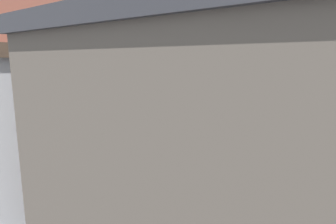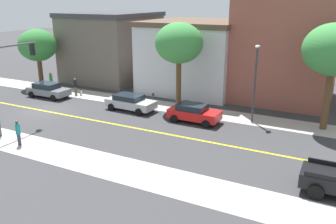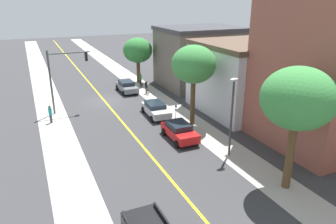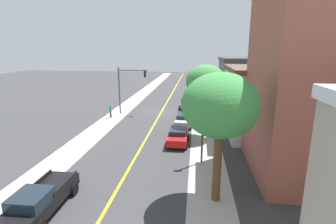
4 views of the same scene
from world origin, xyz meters
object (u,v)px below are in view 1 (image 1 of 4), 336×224
(red_sedan_left_curb, at_px, (131,122))
(street_tree_right_corner, at_px, (130,71))
(street_lamp, at_px, (84,90))
(grey_sedan_left_curb, at_px, (311,156))
(street_tree_left_far, at_px, (45,67))
(parking_meter, at_px, (157,133))
(black_pickup_truck, at_px, (105,102))
(pedestrian_teal_shirt, at_px, (255,115))
(small_dog, at_px, (326,180))
(fire_hydrant, at_px, (260,163))
(pedestrian_black_shirt, at_px, (272,157))
(silver_sedan_left_curb, at_px, (182,133))
(traffic_light_mast, at_px, (278,85))

(red_sedan_left_curb, bearing_deg, street_tree_right_corner, 135.32)
(street_lamp, relative_size, grey_sedan_left_curb, 1.39)
(street_tree_left_far, bearing_deg, grey_sedan_left_curb, -83.54)
(street_tree_right_corner, xyz_separation_m, parking_meter, (0.70, -2.24, -4.95))
(grey_sedan_left_curb, distance_m, black_pickup_truck, 28.96)
(street_lamp, relative_size, pedestrian_teal_shirt, 3.43)
(parking_meter, distance_m, small_dog, 12.51)
(street_tree_right_corner, height_order, parking_meter, street_tree_right_corner)
(street_tree_left_far, xyz_separation_m, fire_hydrant, (0.89, -23.08, -5.63))
(parking_meter, bearing_deg, black_pickup_truck, 62.22)
(pedestrian_black_shirt, bearing_deg, silver_sedan_left_curb, -157.24)
(red_sedan_left_curb, bearing_deg, parking_meter, 158.44)
(grey_sedan_left_curb, relative_size, pedestrian_teal_shirt, 2.46)
(grey_sedan_left_curb, xyz_separation_m, pedestrian_teal_shirt, (10.05, 7.42, 0.20))
(parking_meter, height_order, silver_sedan_left_curb, silver_sedan_left_curb)
(street_tree_right_corner, distance_m, red_sedan_left_curb, 6.32)
(silver_sedan_left_curb, xyz_separation_m, pedestrian_teal_shirt, (10.16, -2.38, 0.22))
(red_sedan_left_curb, relative_size, black_pickup_truck, 0.77)
(silver_sedan_left_curb, bearing_deg, traffic_light_mast, -118.23)
(street_tree_right_corner, relative_size, black_pickup_truck, 1.41)
(street_tree_left_far, height_order, grey_sedan_left_curb, street_tree_left_far)
(black_pickup_truck, bearing_deg, pedestrian_black_shirt, 160.41)
(street_tree_left_far, relative_size, street_lamp, 1.29)
(small_dog, bearing_deg, street_lamp, 40.18)
(street_tree_right_corner, xyz_separation_m, small_dog, (0.01, -14.73, -5.46))
(parking_meter, relative_size, black_pickup_truck, 0.25)
(red_sedan_left_curb, bearing_deg, street_lamp, 29.02)
(parking_meter, bearing_deg, red_sedan_left_curb, 68.10)
(street_tree_left_far, height_order, parking_meter, street_tree_left_far)
(street_tree_right_corner, height_order, fire_hydrant, street_tree_right_corner)
(parking_meter, bearing_deg, silver_sedan_left_curb, -39.13)
(street_tree_left_far, distance_m, black_pickup_truck, 11.52)
(traffic_light_mast, bearing_deg, street_lamp, -56.17)
(street_tree_right_corner, distance_m, pedestrian_black_shirt, 12.64)
(street_tree_right_corner, relative_size, street_tree_left_far, 0.96)
(street_lamp, distance_m, silver_sedan_left_curb, 11.08)
(traffic_light_mast, height_order, black_pickup_truck, traffic_light_mast)
(street_lamp, relative_size, black_pickup_truck, 1.14)
(street_tree_left_far, height_order, pedestrian_teal_shirt, street_tree_left_far)
(pedestrian_teal_shirt, height_order, small_dog, pedestrian_teal_shirt)
(parking_meter, bearing_deg, street_tree_right_corner, 107.23)
(grey_sedan_left_curb, xyz_separation_m, black_pickup_truck, (7.11, 28.07, 0.11))
(street_tree_left_far, relative_size, pedestrian_black_shirt, 4.57)
(street_lamp, height_order, black_pickup_truck, street_lamp)
(traffic_light_mast, bearing_deg, silver_sedan_left_curb, -30.92)
(street_tree_left_far, bearing_deg, fire_hydrant, -87.79)
(street_lamp, xyz_separation_m, pedestrian_black_shirt, (0.04, -18.48, -2.91))
(pedestrian_black_shirt, bearing_deg, traffic_light_mast, 142.68)
(street_tree_right_corner, distance_m, fire_hydrant, 12.23)
(black_pickup_truck, bearing_deg, grey_sedan_left_curb, 165.42)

